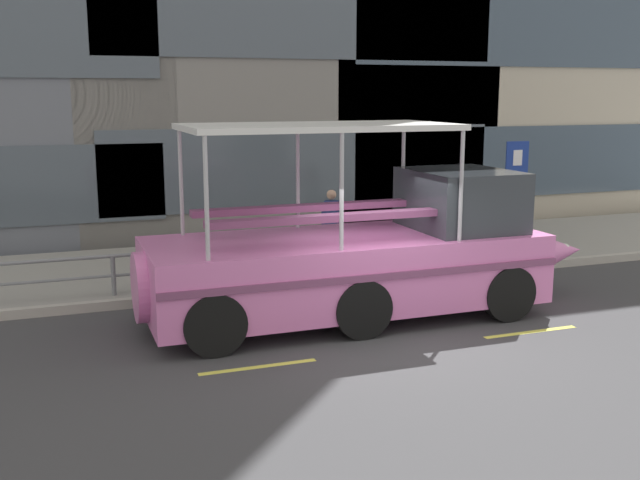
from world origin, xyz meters
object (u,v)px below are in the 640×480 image
object	(u,v)px
duck_tour_boat	(372,255)
pedestrian_near_bow	(419,215)
parking_sign	(515,179)
pedestrian_mid_left	(331,218)

from	to	relation	value
duck_tour_boat	pedestrian_near_bow	bearing A→B (deg)	51.42
parking_sign	duck_tour_boat	size ratio (longest dim) A/B	0.31
parking_sign	duck_tour_boat	xyz separation A→B (m)	(-4.86, -2.71, -0.91)
parking_sign	duck_tour_boat	bearing A→B (deg)	-150.86
pedestrian_mid_left	pedestrian_near_bow	bearing A→B (deg)	-8.56
parking_sign	pedestrian_mid_left	xyz separation A→B (m)	(-4.20, 1.07, -0.85)
pedestrian_mid_left	duck_tour_boat	bearing A→B (deg)	-99.89
pedestrian_near_bow	pedestrian_mid_left	bearing A→B (deg)	171.44
parking_sign	duck_tour_boat	world-z (taller)	duck_tour_boat
parking_sign	duck_tour_boat	distance (m)	5.64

